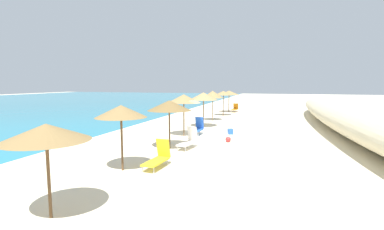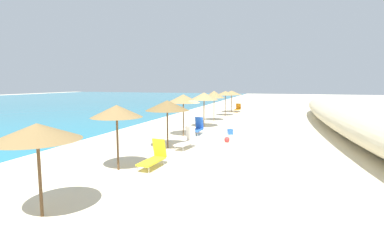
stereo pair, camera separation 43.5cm
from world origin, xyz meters
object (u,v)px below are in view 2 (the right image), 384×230
(beach_umbrella_3, at_px, (167,105))
(lounge_chair_1, at_px, (198,128))
(lounge_chair_2, at_px, (238,109))
(cooler_box, at_px, (230,132))
(beach_umbrella_8, at_px, (232,93))
(beach_umbrella_1, at_px, (37,132))
(beach_umbrella_4, at_px, (183,99))
(lounge_chair_4, at_px, (154,157))
(beach_umbrella_2, at_px, (117,111))
(beach_ball, at_px, (227,139))
(beach_umbrella_5, at_px, (204,96))
(beach_umbrella_6, at_px, (214,94))
(beach_umbrella_7, at_px, (225,93))
(lounge_chair_0, at_px, (187,140))

(beach_umbrella_3, xyz_separation_m, lounge_chair_1, (4.58, -0.36, -1.91))
(lounge_chair_2, height_order, cooler_box, lounge_chair_2)
(lounge_chair_1, bearing_deg, beach_umbrella_8, -87.11)
(beach_umbrella_1, relative_size, beach_umbrella_3, 0.96)
(beach_umbrella_4, distance_m, beach_umbrella_8, 16.82)
(beach_umbrella_8, relative_size, lounge_chair_4, 1.63)
(beach_umbrella_4, height_order, lounge_chair_1, beach_umbrella_4)
(beach_umbrella_2, relative_size, beach_umbrella_4, 0.95)
(lounge_chair_1, distance_m, beach_ball, 3.17)
(beach_umbrella_5, bearing_deg, beach_umbrella_6, 2.52)
(beach_umbrella_7, bearing_deg, lounge_chair_1, -177.84)
(lounge_chair_1, relative_size, lounge_chair_4, 0.84)
(lounge_chair_1, xyz_separation_m, beach_ball, (-1.94, -2.49, -0.33))
(beach_umbrella_5, bearing_deg, beach_umbrella_4, 175.87)
(beach_ball, distance_m, cooler_box, 2.78)
(beach_umbrella_3, distance_m, beach_umbrella_7, 16.62)
(beach_umbrella_4, bearing_deg, beach_umbrella_3, -173.49)
(lounge_chair_1, bearing_deg, beach_umbrella_6, -83.77)
(lounge_chair_4, bearing_deg, beach_umbrella_3, -72.44)
(lounge_chair_0, xyz_separation_m, cooler_box, (5.06, -1.53, -0.26))
(lounge_chair_4, bearing_deg, beach_umbrella_6, -81.77)
(beach_umbrella_2, distance_m, beach_umbrella_6, 16.54)
(beach_umbrella_6, xyz_separation_m, cooler_box, (-6.83, -2.86, -2.36))
(beach_umbrella_4, distance_m, lounge_chair_2, 17.47)
(beach_umbrella_1, height_order, beach_umbrella_3, beach_umbrella_3)
(beach_umbrella_7, distance_m, lounge_chair_4, 20.21)
(beach_umbrella_4, relative_size, lounge_chair_2, 1.88)
(lounge_chair_0, distance_m, lounge_chair_1, 4.28)
(beach_umbrella_8, xyz_separation_m, lounge_chair_1, (-16.04, -0.49, -1.93))
(lounge_chair_4, bearing_deg, cooler_box, -96.86)
(beach_umbrella_3, xyz_separation_m, beach_ball, (2.64, -2.85, -2.24))
(beach_umbrella_2, relative_size, lounge_chair_4, 1.66)
(beach_umbrella_7, xyz_separation_m, lounge_chair_1, (-12.04, -0.45, -2.02))
(beach_umbrella_3, distance_m, beach_umbrella_5, 7.99)
(beach_umbrella_3, bearing_deg, lounge_chair_0, -70.98)
(lounge_chair_0, distance_m, beach_ball, 2.95)
(lounge_chair_1, height_order, cooler_box, lounge_chair_1)
(beach_umbrella_1, bearing_deg, beach_ball, -14.66)
(beach_umbrella_7, distance_m, lounge_chair_0, 16.44)
(lounge_chair_1, bearing_deg, beach_umbrella_4, 45.29)
(cooler_box, bearing_deg, beach_ball, -173.61)
(beach_umbrella_5, bearing_deg, lounge_chair_2, -3.11)
(beach_umbrella_1, distance_m, lounge_chair_0, 9.20)
(beach_umbrella_7, bearing_deg, beach_umbrella_6, 177.03)
(beach_umbrella_2, bearing_deg, beach_umbrella_7, -0.91)
(beach_umbrella_7, xyz_separation_m, lounge_chair_0, (-16.27, -1.11, -2.07))
(beach_umbrella_4, xyz_separation_m, lounge_chair_1, (0.77, -0.80, -2.08))
(beach_umbrella_1, bearing_deg, beach_umbrella_4, 1.61)
(beach_umbrella_1, xyz_separation_m, beach_ball, (11.22, -2.94, -2.17))
(beach_umbrella_8, distance_m, lounge_chair_0, 20.40)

